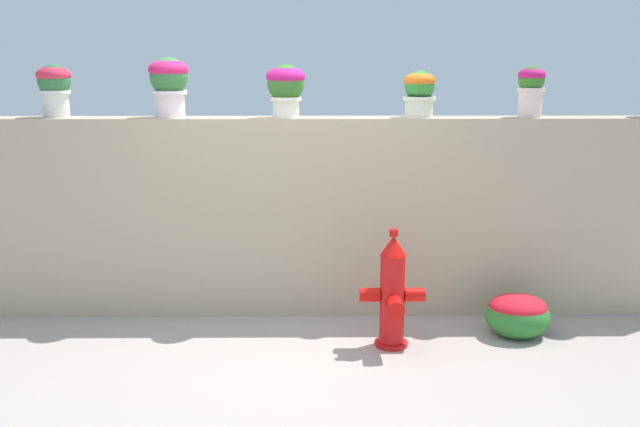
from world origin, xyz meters
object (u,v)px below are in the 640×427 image
at_px(potted_plant_1, 54,85).
at_px(flower_bush_left, 518,314).
at_px(potted_plant_2, 169,81).
at_px(potted_plant_4, 419,91).
at_px(potted_plant_3, 286,85).
at_px(potted_plant_5, 531,87).
at_px(fire_hydrant, 392,295).

distance_m(potted_plant_1, flower_bush_left, 4.13).
bearing_deg(potted_plant_2, potted_plant_4, -0.04).
bearing_deg(potted_plant_3, potted_plant_5, 0.32).
xyz_separation_m(potted_plant_1, fire_hydrant, (2.68, -0.81, -1.51)).
height_order(potted_plant_1, flower_bush_left, potted_plant_1).
distance_m(potted_plant_2, fire_hydrant, 2.47).
distance_m(potted_plant_2, potted_plant_4, 2.03).
height_order(potted_plant_4, fire_hydrant, potted_plant_4).
bearing_deg(potted_plant_1, flower_bush_left, -9.37).
bearing_deg(flower_bush_left, potted_plant_5, 73.74).
xyz_separation_m(potted_plant_4, potted_plant_5, (0.90, -0.02, 0.03)).
xyz_separation_m(potted_plant_3, potted_plant_4, (1.08, 0.04, -0.04)).
bearing_deg(potted_plant_2, potted_plant_5, -0.51).
height_order(potted_plant_3, fire_hydrant, potted_plant_3).
height_order(potted_plant_2, potted_plant_5, potted_plant_2).
xyz_separation_m(potted_plant_1, potted_plant_5, (3.86, -0.05, -0.02)).
relative_size(potted_plant_1, fire_hydrant, 0.47).
bearing_deg(potted_plant_1, fire_hydrant, -16.88).
height_order(potted_plant_4, potted_plant_5, potted_plant_5).
bearing_deg(potted_plant_4, potted_plant_2, 179.96).
distance_m(potted_plant_3, fire_hydrant, 1.87).
xyz_separation_m(potted_plant_2, fire_hydrant, (1.75, -0.79, -1.54)).
bearing_deg(potted_plant_3, potted_plant_1, 178.23).
distance_m(potted_plant_1, potted_plant_5, 3.86).
distance_m(potted_plant_1, potted_plant_3, 1.88).
xyz_separation_m(potted_plant_2, potted_plant_4, (2.03, -0.00, -0.08)).
relative_size(potted_plant_3, flower_bush_left, 0.84).
relative_size(potted_plant_3, potted_plant_4, 1.13).
distance_m(potted_plant_1, fire_hydrant, 3.18).
xyz_separation_m(potted_plant_1, potted_plant_2, (0.93, -0.02, 0.03)).
xyz_separation_m(potted_plant_3, fire_hydrant, (0.81, -0.76, -1.51)).
height_order(potted_plant_3, flower_bush_left, potted_plant_3).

